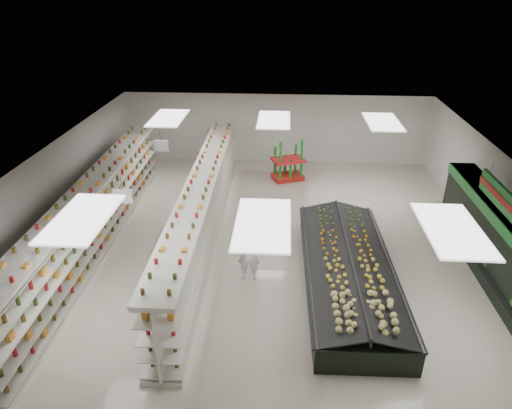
# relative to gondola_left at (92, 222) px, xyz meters

# --- Properties ---
(floor) EXTENTS (16.00, 16.00, 0.00)m
(floor) POSITION_rel_gondola_left_xyz_m (5.58, 0.36, -1.00)
(floor) COLOR beige
(floor) RESTS_ON ground
(ceiling) EXTENTS (14.00, 16.00, 0.02)m
(ceiling) POSITION_rel_gondola_left_xyz_m (5.58, 0.36, 2.20)
(ceiling) COLOR white
(ceiling) RESTS_ON wall_back
(wall_back) EXTENTS (14.00, 0.02, 3.20)m
(wall_back) POSITION_rel_gondola_left_xyz_m (5.58, 8.36, 0.60)
(wall_back) COLOR silver
(wall_back) RESTS_ON floor
(wall_left) EXTENTS (0.02, 16.00, 3.20)m
(wall_left) POSITION_rel_gondola_left_xyz_m (-1.42, 0.36, 0.60)
(wall_left) COLOR silver
(wall_left) RESTS_ON floor
(wall_right) EXTENTS (0.02, 16.00, 3.20)m
(wall_right) POSITION_rel_gondola_left_xyz_m (12.58, 0.36, 0.60)
(wall_right) COLOR silver
(wall_right) RESTS_ON floor
(produce_wall_case) EXTENTS (0.93, 8.00, 2.20)m
(produce_wall_case) POSITION_rel_gondola_left_xyz_m (12.11, -1.14, 0.24)
(produce_wall_case) COLOR black
(produce_wall_case) RESTS_ON floor
(aisle_sign_near) EXTENTS (0.52, 0.06, 0.75)m
(aisle_sign_near) POSITION_rel_gondola_left_xyz_m (1.78, -1.64, 1.75)
(aisle_sign_near) COLOR white
(aisle_sign_near) RESTS_ON ceiling
(aisle_sign_far) EXTENTS (0.52, 0.06, 0.75)m
(aisle_sign_far) POSITION_rel_gondola_left_xyz_m (1.78, 2.36, 1.75)
(aisle_sign_far) COLOR white
(aisle_sign_far) RESTS_ON ceiling
(hortifruti_banner) EXTENTS (0.12, 3.20, 0.95)m
(hortifruti_banner) POSITION_rel_gondola_left_xyz_m (11.82, -1.14, 1.65)
(hortifruti_banner) COLOR #207B30
(hortifruti_banner) RESTS_ON ceiling
(gondola_left) EXTENTS (1.19, 12.61, 2.18)m
(gondola_left) POSITION_rel_gondola_left_xyz_m (0.00, 0.00, 0.00)
(gondola_left) COLOR white
(gondola_left) RESTS_ON floor
(gondola_center) EXTENTS (1.13, 12.52, 2.17)m
(gondola_center) POSITION_rel_gondola_left_xyz_m (3.40, 0.88, -0.01)
(gondola_center) COLOR white
(gondola_center) RESTS_ON floor
(produce_island) EXTENTS (2.64, 6.94, 1.03)m
(produce_island) POSITION_rel_gondola_left_xyz_m (7.90, -1.32, -0.53)
(produce_island) COLOR black
(produce_island) RESTS_ON floor
(soda_endcap) EXTENTS (1.57, 1.33, 1.70)m
(soda_endcap) POSITION_rel_gondola_left_xyz_m (6.17, 6.16, -0.18)
(soda_endcap) COLOR #A21812
(soda_endcap) RESTS_ON floor
(shopper_main) EXTENTS (0.63, 0.42, 1.72)m
(shopper_main) POSITION_rel_gondola_left_xyz_m (5.06, -1.26, -0.14)
(shopper_main) COLOR white
(shopper_main) RESTS_ON floor
(shopper_background) EXTENTS (0.68, 0.92, 1.70)m
(shopper_background) POSITION_rel_gondola_left_xyz_m (2.62, 5.22, -0.15)
(shopper_background) COLOR tan
(shopper_background) RESTS_ON floor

